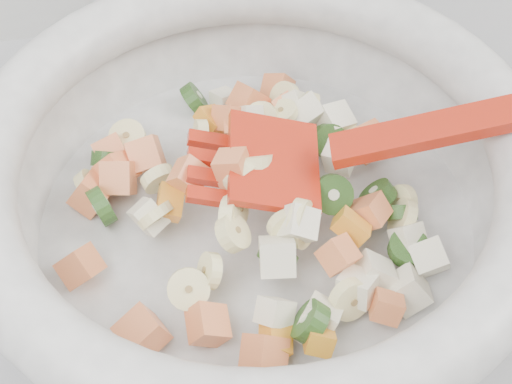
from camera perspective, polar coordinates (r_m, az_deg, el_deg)
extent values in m
cylinder|color=silver|center=(0.55, 0.00, -2.60)|extent=(0.31, 0.31, 0.02)
torus|color=silver|center=(0.49, 0.00, 2.52)|extent=(0.38, 0.38, 0.04)
cylinder|color=beige|center=(0.49, 6.88, -7.76)|extent=(0.03, 0.02, 0.03)
cylinder|color=beige|center=(0.57, 1.90, 5.78)|extent=(0.03, 0.03, 0.01)
cylinder|color=beige|center=(0.48, -4.93, -7.04)|extent=(0.04, 0.03, 0.03)
cylinder|color=beige|center=(0.52, -7.29, -1.71)|extent=(0.03, 0.03, 0.03)
cylinder|color=beige|center=(0.56, -11.91, 0.39)|extent=(0.03, 0.04, 0.03)
cylinder|color=beige|center=(0.51, -1.09, 1.23)|extent=(0.03, 0.03, 0.04)
cylinder|color=beige|center=(0.51, -0.30, 2.23)|extent=(0.04, 0.03, 0.03)
cylinder|color=beige|center=(0.49, 3.33, -2.84)|extent=(0.03, 0.02, 0.03)
cylinder|color=beige|center=(0.50, -1.84, -1.79)|extent=(0.02, 0.03, 0.04)
cylinder|color=beige|center=(0.50, -1.43, -1.25)|extent=(0.02, 0.03, 0.03)
cylinder|color=beige|center=(0.54, -7.09, 0.95)|extent=(0.03, 0.02, 0.03)
cylinder|color=beige|center=(0.60, 2.11, 6.89)|extent=(0.03, 0.03, 0.02)
cylinder|color=beige|center=(0.49, 3.19, -2.01)|extent=(0.02, 0.04, 0.04)
cylinder|color=beige|center=(0.49, -3.41, -5.74)|extent=(0.02, 0.03, 0.03)
cylinder|color=beige|center=(0.49, 2.14, -2.53)|extent=(0.03, 0.02, 0.03)
cylinder|color=beige|center=(0.53, 10.61, -1.90)|extent=(0.02, 0.03, 0.03)
cylinder|color=beige|center=(0.58, 3.85, 6.01)|extent=(0.02, 0.04, 0.04)
cylinder|color=beige|center=(0.55, -4.05, 3.99)|extent=(0.01, 0.04, 0.04)
cylinder|color=beige|center=(0.59, -9.33, 3.93)|extent=(0.04, 0.04, 0.02)
cylinder|color=beige|center=(0.57, 0.38, 5.45)|extent=(0.03, 0.03, 0.02)
cylinder|color=beige|center=(0.57, 6.83, 3.74)|extent=(0.03, 0.03, 0.02)
cylinder|color=beige|center=(0.49, -1.68, -3.00)|extent=(0.03, 0.03, 0.03)
cylinder|color=beige|center=(0.54, 10.59, -0.64)|extent=(0.02, 0.03, 0.03)
cube|color=#FF8750|center=(0.59, 1.74, 6.04)|extent=(0.03, 0.03, 0.03)
cube|color=#FF8750|center=(0.51, -4.90, 1.20)|extent=(0.03, 0.03, 0.03)
cube|color=#FF8750|center=(0.56, -8.02, 2.73)|extent=(0.03, 0.03, 0.03)
cube|color=#FF8750|center=(0.49, 6.01, -4.57)|extent=(0.03, 0.03, 0.03)
cube|color=#FF8750|center=(0.48, -8.29, -10.10)|extent=(0.04, 0.03, 0.03)
cube|color=#FF8750|center=(0.48, -3.51, -9.59)|extent=(0.03, 0.03, 0.03)
cube|color=#FF8750|center=(0.56, -1.57, 4.48)|extent=(0.02, 0.02, 0.02)
cube|color=#FF8750|center=(0.55, -10.07, 1.54)|extent=(0.03, 0.03, 0.04)
cube|color=#FF8750|center=(0.49, 9.49, -8.26)|extent=(0.02, 0.02, 0.02)
cube|color=#FF8750|center=(0.57, -1.89, 5.34)|extent=(0.03, 0.03, 0.03)
cube|color=#FF8750|center=(0.52, 8.09, -1.54)|extent=(0.04, 0.03, 0.03)
cube|color=#FF8750|center=(0.62, 1.55, 7.44)|extent=(0.03, 0.03, 0.03)
cube|color=#FF8750|center=(0.51, -12.66, -5.30)|extent=(0.03, 0.03, 0.03)
cube|color=#FF8750|center=(0.50, -1.68, 1.74)|extent=(0.03, 0.03, 0.03)
cube|color=#FF8750|center=(0.57, 8.30, 3.66)|extent=(0.03, 0.03, 0.02)
cube|color=#FF8750|center=(0.47, 0.60, -11.75)|extent=(0.03, 0.03, 0.04)
cube|color=#FF8750|center=(0.55, -9.99, 1.01)|extent=(0.03, 0.03, 0.03)
cube|color=#FF8750|center=(0.58, -10.49, 2.84)|extent=(0.03, 0.03, 0.03)
cube|color=#FF8750|center=(0.55, -11.88, -0.12)|extent=(0.04, 0.03, 0.04)
cube|color=#FF8750|center=(0.59, -0.55, 6.61)|extent=(0.04, 0.03, 0.03)
cylinder|color=#3F852C|center=(0.54, -11.17, -1.03)|extent=(0.02, 0.04, 0.04)
cylinder|color=#3F852C|center=(0.58, -10.85, 2.35)|extent=(0.03, 0.03, 0.03)
cylinder|color=#3F852C|center=(0.49, 1.59, -4.71)|extent=(0.03, 0.03, 0.03)
cylinder|color=#3F852C|center=(0.52, 5.60, -0.17)|extent=(0.03, 0.03, 0.03)
cylinder|color=#3F852C|center=(0.53, 10.44, -1.51)|extent=(0.03, 0.03, 0.03)
cylinder|color=#3F852C|center=(0.51, 11.02, -4.02)|extent=(0.03, 0.03, 0.01)
cylinder|color=#3F852C|center=(0.54, 8.85, -0.28)|extent=(0.04, 0.03, 0.03)
cylinder|color=#3F852C|center=(0.61, -4.49, 6.77)|extent=(0.02, 0.04, 0.04)
cylinder|color=#3F852C|center=(0.57, 5.31, 3.71)|extent=(0.03, 0.03, 0.03)
cylinder|color=#3F852C|center=(0.47, 3.97, -9.42)|extent=(0.03, 0.04, 0.03)
cube|color=beige|center=(0.49, 7.41, -6.87)|extent=(0.03, 0.03, 0.03)
cube|color=beige|center=(0.61, -2.29, 6.61)|extent=(0.02, 0.03, 0.02)
cube|color=beige|center=(0.48, 1.55, -4.71)|extent=(0.02, 0.03, 0.03)
cube|color=beige|center=(0.48, 4.49, -9.40)|extent=(0.04, 0.04, 0.04)
cube|color=beige|center=(0.58, 3.94, 5.69)|extent=(0.03, 0.03, 0.04)
cube|color=beige|center=(0.52, 11.02, -3.37)|extent=(0.03, 0.03, 0.03)
cube|color=beige|center=(0.52, -7.83, -1.81)|extent=(0.03, 0.03, 0.03)
cube|color=beige|center=(0.49, 3.06, -2.33)|extent=(0.03, 0.03, 0.03)
cube|color=beige|center=(0.59, 2.77, 6.21)|extent=(0.03, 0.03, 0.03)
cube|color=beige|center=(0.50, 10.96, -7.02)|extent=(0.03, 0.03, 0.04)
cube|color=beige|center=(0.58, 5.75, 5.20)|extent=(0.03, 0.03, 0.03)
cube|color=beige|center=(0.48, 1.39, -8.72)|extent=(0.03, 0.03, 0.03)
cube|color=beige|center=(0.50, 8.41, -6.06)|extent=(0.03, 0.03, 0.03)
cube|color=beige|center=(0.51, 12.47, -4.69)|extent=(0.03, 0.03, 0.03)
cube|color=beige|center=(0.57, -0.56, 5.25)|extent=(0.02, 0.03, 0.03)
cube|color=beige|center=(0.54, 6.12, 2.62)|extent=(0.03, 0.03, 0.03)
cube|color=orange|center=(0.47, 1.44, -10.48)|extent=(0.02, 0.03, 0.02)
cube|color=orange|center=(0.50, 6.94, -2.56)|extent=(0.03, 0.03, 0.03)
cube|color=orange|center=(0.47, 4.59, -10.55)|extent=(0.02, 0.03, 0.03)
cube|color=orange|center=(0.57, -3.23, 5.22)|extent=(0.03, 0.03, 0.02)
cube|color=orange|center=(0.53, -0.50, 3.19)|extent=(0.03, 0.03, 0.02)
cube|color=orange|center=(0.52, -6.28, -0.75)|extent=(0.02, 0.03, 0.02)
cube|color=#B2210F|center=(0.51, 1.31, 2.14)|extent=(0.07, 0.08, 0.03)
cube|color=#B2210F|center=(0.53, -3.35, 3.75)|extent=(0.03, 0.01, 0.02)
cube|color=#B2210F|center=(0.52, -3.35, 2.44)|extent=(0.03, 0.01, 0.02)
cube|color=#B2210F|center=(0.51, -3.35, 1.07)|extent=(0.03, 0.01, 0.02)
cube|color=#B2210F|center=(0.50, -3.36, -0.35)|extent=(0.03, 0.01, 0.02)
cube|color=#B2210F|center=(0.51, 17.65, 5.39)|extent=(0.21, 0.05, 0.07)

